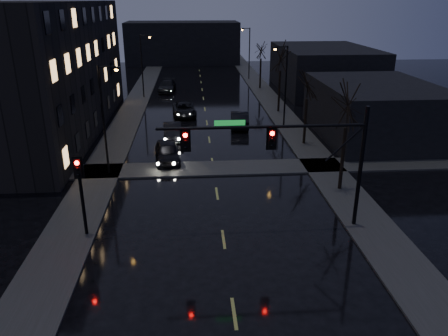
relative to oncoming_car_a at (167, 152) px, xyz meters
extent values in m
cube|color=#2D2D2B|center=(-4.91, 14.56, -0.74)|extent=(3.00, 140.00, 0.12)
cube|color=#2D2D2B|center=(12.09, 14.56, -0.74)|extent=(3.00, 140.00, 0.12)
cube|color=#2D2D2B|center=(3.59, -1.94, -0.74)|extent=(40.00, 3.00, 0.12)
cube|color=black|center=(-12.91, 9.56, 5.20)|extent=(12.00, 30.00, 12.00)
cube|color=black|center=(19.09, 5.56, 1.70)|extent=(10.00, 14.00, 5.00)
cube|color=black|center=(20.59, 27.56, 2.20)|extent=(12.00, 18.00, 6.00)
cube|color=black|center=(0.59, 57.56, 3.20)|extent=(22.00, 10.00, 8.00)
cylinder|color=black|center=(11.19, -11.44, 2.70)|extent=(0.22, 0.22, 7.00)
cylinder|color=black|center=(5.69, -11.44, 5.20)|extent=(11.00, 0.16, 0.16)
cylinder|color=black|center=(10.19, -11.44, 4.20)|extent=(2.05, 0.10, 2.05)
cube|color=#0C591E|center=(3.99, -11.44, 5.45)|extent=(1.60, 0.04, 0.28)
cube|color=black|center=(1.69, -11.44, 4.55)|extent=(0.35, 0.28, 1.05)
sphere|color=#FF0705|center=(1.69, -11.60, 4.88)|extent=(0.22, 0.22, 0.22)
cube|color=black|center=(6.19, -11.44, 4.55)|extent=(0.35, 0.28, 1.05)
sphere|color=#FF0705|center=(6.19, -11.60, 4.88)|extent=(0.22, 0.22, 0.22)
cylinder|color=black|center=(-3.91, -11.44, 1.40)|extent=(0.18, 0.18, 4.40)
cube|color=black|center=(-3.91, -11.44, 3.20)|extent=(0.35, 0.28, 1.05)
sphere|color=#FF0705|center=(-3.91, -11.60, 3.53)|extent=(0.22, 0.22, 0.22)
cylinder|color=black|center=(11.99, -6.44, 1.40)|extent=(0.24, 0.24, 4.40)
cylinder|color=black|center=(11.99, 3.56, 1.26)|extent=(0.24, 0.24, 4.12)
cylinder|color=black|center=(11.99, 15.56, 1.54)|extent=(0.24, 0.24, 4.68)
cylinder|color=black|center=(11.99, 29.56, 1.35)|extent=(0.24, 0.24, 4.29)
cylinder|color=black|center=(-4.21, -2.44, 3.20)|extent=(0.16, 0.16, 8.00)
cylinder|color=black|center=(-3.61, -2.44, 7.10)|extent=(1.20, 0.10, 0.10)
cube|color=black|center=(-3.01, -2.44, 7.00)|extent=(0.50, 0.25, 0.15)
sphere|color=#FFA032|center=(-3.01, -2.44, 6.90)|extent=(0.28, 0.28, 0.28)
cylinder|color=black|center=(-4.21, 24.56, 3.20)|extent=(0.16, 0.16, 8.00)
cylinder|color=black|center=(-3.61, 24.56, 7.10)|extent=(1.20, 0.10, 0.10)
cube|color=black|center=(-3.01, 24.56, 7.00)|extent=(0.50, 0.25, 0.15)
sphere|color=#FFA032|center=(-3.01, 24.56, 6.90)|extent=(0.28, 0.28, 0.28)
cylinder|color=black|center=(11.39, 9.56, 3.20)|extent=(0.16, 0.16, 8.00)
cylinder|color=black|center=(10.79, 9.56, 7.10)|extent=(1.20, 0.10, 0.10)
cube|color=black|center=(10.19, 9.56, 7.00)|extent=(0.50, 0.25, 0.15)
sphere|color=#FFA032|center=(10.19, 9.56, 6.90)|extent=(0.28, 0.28, 0.28)
cylinder|color=black|center=(11.39, 37.56, 3.20)|extent=(0.16, 0.16, 8.00)
cylinder|color=black|center=(10.79, 37.56, 7.10)|extent=(1.20, 0.10, 0.10)
cube|color=black|center=(10.19, 37.56, 7.00)|extent=(0.50, 0.25, 0.15)
sphere|color=#FFA032|center=(10.19, 37.56, 6.90)|extent=(0.28, 0.28, 0.28)
imported|color=black|center=(0.00, 0.00, 0.00)|extent=(2.36, 4.86, 1.60)
imported|color=black|center=(0.24, 6.10, -0.08)|extent=(2.05, 4.54, 1.44)
imported|color=black|center=(1.21, 14.67, -0.08)|extent=(2.84, 5.39, 1.45)
imported|color=black|center=(-1.33, 28.46, -0.02)|extent=(2.55, 5.51, 1.56)
imported|color=black|center=(6.85, 9.71, 0.03)|extent=(2.12, 5.13, 1.65)
camera|label=1|loc=(2.08, -33.07, 11.40)|focal=35.00mm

